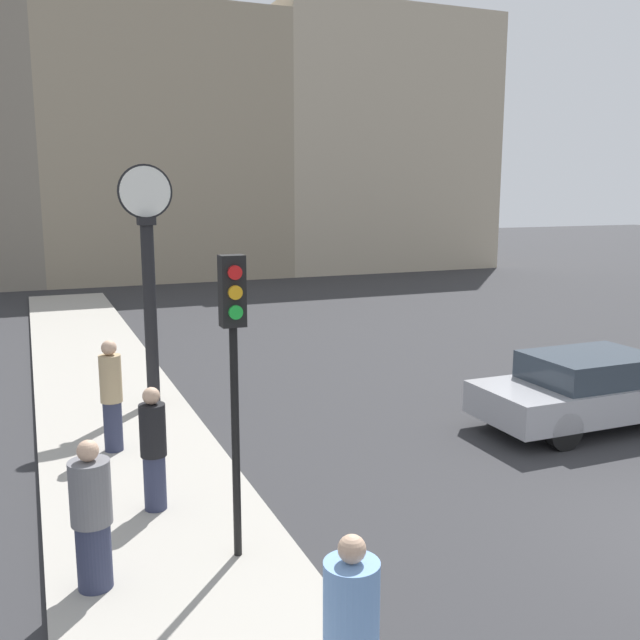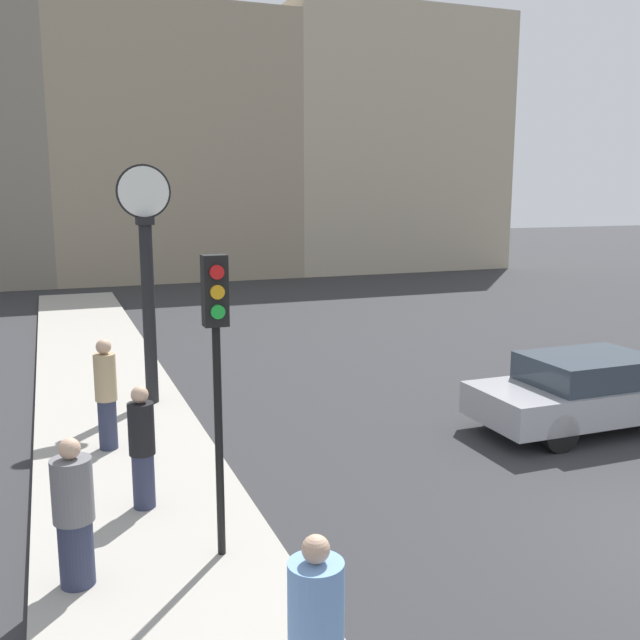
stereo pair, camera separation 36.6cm
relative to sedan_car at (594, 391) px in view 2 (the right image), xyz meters
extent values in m
cube|color=#A39E93|center=(-7.89, 6.81, -0.62)|extent=(2.73, 26.02, 0.11)
cube|color=gray|center=(-2.97, 24.85, 5.43)|extent=(11.13, 5.00, 12.22)
cube|color=#B7A88E|center=(8.41, 24.85, 5.84)|extent=(11.64, 5.00, 13.03)
cube|color=#9E9EA3|center=(0.05, 0.00, -0.12)|extent=(4.47, 1.75, 0.57)
cube|color=#2D3842|center=(-0.13, 0.00, 0.41)|extent=(2.14, 1.57, 0.48)
cylinder|color=black|center=(1.43, 0.76, -0.36)|extent=(0.64, 0.22, 0.64)
cylinder|color=black|center=(-1.34, 0.76, -0.36)|extent=(0.64, 0.22, 0.64)
cylinder|color=black|center=(-1.34, -0.76, -0.36)|extent=(0.64, 0.22, 0.64)
cylinder|color=black|center=(-7.22, -2.23, 0.75)|extent=(0.09, 0.09, 2.63)
cube|color=black|center=(-7.22, -2.23, 2.44)|extent=(0.26, 0.20, 0.76)
cylinder|color=red|center=(-7.22, -2.35, 2.65)|extent=(0.15, 0.04, 0.15)
cylinder|color=orange|center=(-7.22, -2.35, 2.44)|extent=(0.15, 0.04, 0.15)
cylinder|color=green|center=(-7.22, -2.35, 2.23)|extent=(0.15, 0.04, 0.15)
cylinder|color=black|center=(-7.12, 3.98, 1.14)|extent=(0.24, 0.24, 3.41)
cube|color=black|center=(-7.12, 3.98, 2.92)|extent=(0.31, 0.31, 0.14)
cylinder|color=black|center=(-7.12, 3.98, 3.45)|extent=(1.00, 0.04, 1.00)
cylinder|color=white|center=(-7.12, 3.98, 3.45)|extent=(0.92, 0.06, 0.92)
cylinder|color=#729ED8|center=(-7.22, -5.26, 0.55)|extent=(0.41, 0.41, 0.71)
sphere|color=tan|center=(-7.22, -5.26, 1.00)|extent=(0.21, 0.21, 0.21)
cylinder|color=#2D334C|center=(-7.88, -0.69, -0.20)|extent=(0.28, 0.28, 0.72)
cylinder|color=black|center=(-7.88, -0.69, 0.50)|extent=(0.33, 0.33, 0.68)
sphere|color=tan|center=(-7.88, -0.69, 0.95)|extent=(0.22, 0.22, 0.22)
cylinder|color=#2D334C|center=(-8.77, -2.32, -0.21)|extent=(0.36, 0.36, 0.71)
cylinder|color=slate|center=(-8.77, -2.32, 0.48)|extent=(0.42, 0.42, 0.67)
sphere|color=tan|center=(-8.77, -2.32, 0.92)|extent=(0.22, 0.22, 0.22)
cylinder|color=#2D334C|center=(-8.13, 1.67, -0.17)|extent=(0.29, 0.29, 0.80)
cylinder|color=tan|center=(-8.13, 1.67, 0.60)|extent=(0.34, 0.34, 0.74)
sphere|color=tan|center=(-8.13, 1.67, 1.09)|extent=(0.24, 0.24, 0.24)
camera|label=1|loc=(-9.19, -9.46, 3.50)|focal=40.00mm
camera|label=2|loc=(-8.85, -9.59, 3.50)|focal=40.00mm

